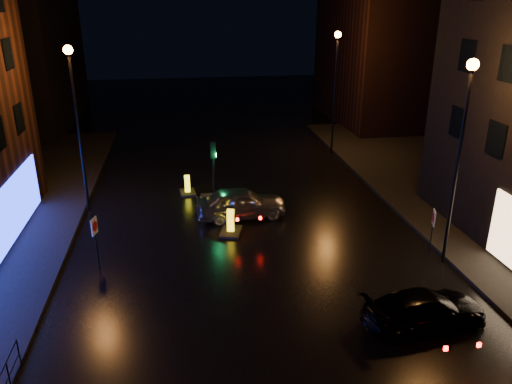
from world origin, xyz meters
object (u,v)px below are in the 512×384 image
traffic_signal (214,194)px  road_sign_left (95,230)px  road_sign_right (433,222)px  dark_sedan (425,309)px  bollard_far (188,189)px  bollard_near (231,228)px  silver_hatchback (241,203)px

traffic_signal → road_sign_left: 8.12m
traffic_signal → road_sign_right: (8.78, -7.21, 1.03)m
dark_sedan → bollard_far: bearing=22.0°
dark_sedan → road_sign_left: 12.93m
bollard_near → bollard_far: bollard_near is taller
road_sign_left → road_sign_right: bearing=10.2°
bollard_far → road_sign_right: road_sign_right is taller
bollard_near → road_sign_right: road_sign_right is taller
bollard_far → road_sign_left: road_sign_left is taller
silver_hatchback → road_sign_right: 9.20m
traffic_signal → bollard_near: (0.46, -3.83, -0.24)m
road_sign_right → dark_sedan: bearing=80.5°
traffic_signal → road_sign_left: size_ratio=1.60×
silver_hatchback → bollard_near: (-0.74, -1.78, -0.51)m
bollard_far → dark_sedan: bearing=-66.6°
traffic_signal → dark_sedan: 13.45m
traffic_signal → dark_sedan: traffic_signal is taller
dark_sedan → bollard_far: dark_sedan is taller
silver_hatchback → road_sign_right: bearing=-127.9°
traffic_signal → bollard_far: size_ratio=2.64×
traffic_signal → dark_sedan: bearing=-62.7°
dark_sedan → bollard_far: (-7.58, 13.62, -0.39)m
dark_sedan → road_sign_right: bearing=-36.0°
dark_sedan → bollard_far: size_ratio=3.29×
traffic_signal → bollard_near: size_ratio=2.20×
road_sign_left → bollard_near: bearing=36.0°
road_sign_left → road_sign_right: size_ratio=1.05×
silver_hatchback → dark_sedan: (4.96, -9.90, -0.15)m
silver_hatchback → traffic_signal: bearing=26.7°
silver_hatchback → bollard_far: 4.57m
dark_sedan → road_sign_right: size_ratio=2.09×
silver_hatchback → dark_sedan: size_ratio=1.05×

